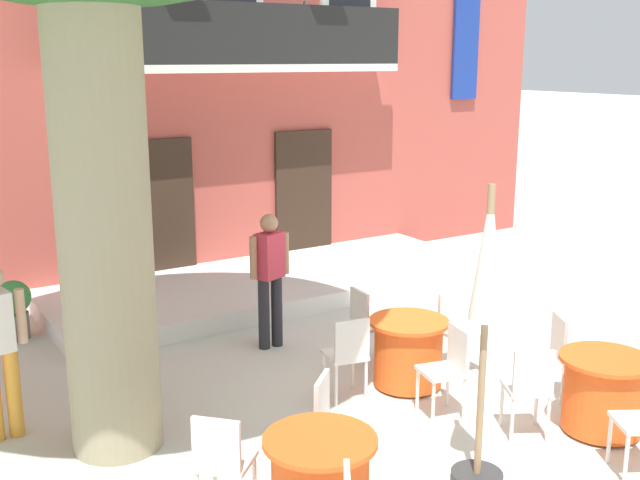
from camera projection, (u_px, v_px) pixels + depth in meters
name	position (u px, v px, depth m)	size (l,w,h in m)	color
ground_plane	(411.00, 380.00, 8.54)	(120.00, 120.00, 0.00)	beige
building_facade	(182.00, 43.00, 13.57)	(13.00, 5.09, 7.50)	#B24C42
entrance_step_platform	(273.00, 283.00, 11.74)	(6.82, 2.54, 0.25)	silver
cafe_table_near_tree	(408.00, 352.00, 8.29)	(0.86, 0.86, 0.76)	#EA561E
cafe_chair_near_tree_0	(457.00, 326.00, 8.69)	(0.41, 0.41, 0.91)	silver
cafe_chair_near_tree_1	(367.00, 321.00, 8.87)	(0.44, 0.44, 0.91)	silver
cafe_chair_near_tree_2	(348.00, 352.00, 7.92)	(0.47, 0.47, 0.91)	silver
cafe_chair_near_tree_3	(448.00, 365.00, 7.59)	(0.48, 0.48, 0.91)	silver
cafe_chair_middle_1	(422.00, 473.00, 5.61)	(0.57, 0.57, 0.91)	silver
cafe_chair_middle_2	(334.00, 420.00, 6.43)	(0.57, 0.57, 0.91)	silver
cafe_chair_middle_3	(222.00, 459.00, 5.81)	(0.57, 0.57, 0.91)	silver
cafe_table_front	(603.00, 393.00, 7.27)	(0.86, 0.86, 0.76)	#EA561E
cafe_chair_front_2	(568.00, 351.00, 7.96)	(0.55, 0.55, 0.91)	silver
cafe_chair_front_3	(529.00, 385.00, 7.12)	(0.54, 0.54, 0.91)	silver
cafe_umbrella	(486.00, 293.00, 6.11)	(0.44, 0.44, 2.55)	#997A56
ground_planter_left	(14.00, 306.00, 9.69)	(0.44, 0.44, 0.77)	slate
pedestrian_near_entrance	(270.00, 273.00, 9.29)	(0.53, 0.33, 1.68)	#232328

